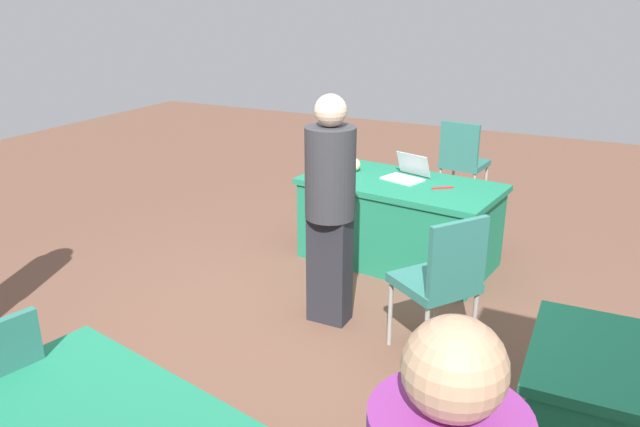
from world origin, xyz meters
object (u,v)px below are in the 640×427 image
Objects in this scene: person_attendee_standing at (330,201)px; yarn_ball at (354,165)px; scissors_red at (443,188)px; chair_tucked_right at (442,277)px; laptop_silver at (406,174)px; chair_by_pillar at (462,159)px; table_foreground at (399,222)px.

person_attendee_standing reaches higher than yarn_ball.
scissors_red is (-0.85, 0.14, -0.06)m from yarn_ball.
laptop_silver is (0.73, -1.41, 0.20)m from chair_tucked_right.
yarn_ball is (0.59, 1.55, 0.24)m from chair_by_pillar.
chair_tucked_right is 2.50× the size of laptop_silver.
laptop_silver is at bearing 62.49° from chair_tucked_right.
person_attendee_standing is 1.30m from laptop_silver.
chair_by_pillar is (0.63, -2.98, -0.02)m from chair_tucked_right.
scissors_red is at bearing 51.34° from chair_tucked_right.
person_attendee_standing reaches higher than table_foreground.
chair_by_pillar is (-0.11, -1.66, 0.18)m from table_foreground.
chair_by_pillar reaches higher than laptop_silver.
chair_by_pillar is at bearing -93.68° from person_attendee_standing.
chair_tucked_right reaches higher than laptop_silver.
chair_tucked_right reaches higher than table_foreground.
laptop_silver reaches higher than yarn_ball.
table_foreground is 1.82× the size of chair_by_pillar.
table_foreground is 14.25× the size of yarn_ball.
laptop_silver is 2.17× the size of scissors_red.
table_foreground is at bearing 64.43° from chair_tucked_right.
laptop_silver reaches higher than scissors_red.
table_foreground is 1.07× the size of person_attendee_standing.
laptop_silver is at bearing -94.00° from person_attendee_standing.
person_attendee_standing reaches higher than scissors_red.
person_attendee_standing reaches higher than laptop_silver.
scissors_red is (0.38, -1.29, 0.16)m from chair_tucked_right.
chair_by_pillar is 1.72m from scissors_red.
person_attendee_standing is 8.96× the size of scissors_red.
chair_tucked_right is at bearing 119.33° from table_foreground.
table_foreground is at bearing -86.88° from chair_by_pillar.
scissors_red is (-0.36, 0.12, -0.04)m from laptop_silver.
laptop_silver is (0.10, 1.57, 0.22)m from chair_by_pillar.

